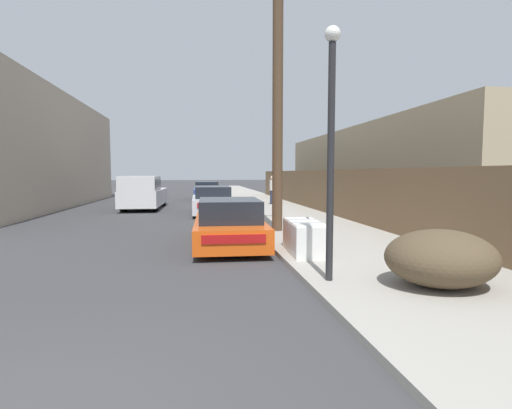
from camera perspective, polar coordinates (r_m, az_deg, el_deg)
name	(u,v)px	position (r m, az deg, el deg)	size (l,w,h in m)	color
sidewalk_curb	(257,201)	(26.59, 0.07, 0.46)	(4.20, 63.00, 0.12)	#9E998E
discarded_fridge	(304,237)	(9.20, 6.92, -4.62)	(0.81, 1.80, 0.75)	white
parked_sports_car_red	(229,224)	(10.71, -3.89, -2.82)	(1.92, 4.55, 1.26)	#E05114
car_parked_mid	(212,201)	(19.01, -6.26, 0.51)	(1.86, 4.56, 1.32)	silver
car_parked_far	(206,191)	(29.69, -7.11, 1.93)	(1.93, 4.58, 1.31)	#2D478C
pickup_truck	(143,193)	(22.10, -15.84, 1.64)	(2.04, 5.62, 1.79)	silver
utility_pole	(278,89)	(12.86, 3.12, 16.21)	(1.80, 0.33, 8.66)	#4C3826
street_lamp	(331,134)	(6.81, 10.67, 9.91)	(0.26, 0.26, 4.20)	#232326
brush_pile	(440,258)	(7.09, 24.86, -6.95)	(1.76, 1.59, 0.92)	brown
wooden_fence	(319,190)	(19.69, 8.93, 2.02)	(0.08, 29.94, 1.96)	brown
building_left_block	(3,151)	(25.92, -32.43, 6.48)	(7.00, 20.89, 6.29)	tan
building_right_house	(393,168)	(24.32, 18.99, 4.90)	(6.00, 22.18, 4.41)	tan
pedestrian	(272,190)	(23.34, 2.36, 2.14)	(0.34, 0.34, 1.67)	#282D42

